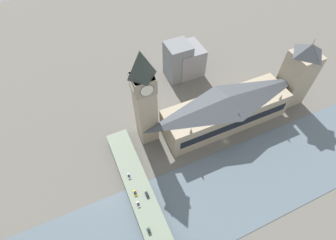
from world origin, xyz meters
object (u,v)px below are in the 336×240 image
clock_tower (144,98)px  car_southbound_tail (149,231)px  victoria_tower (297,74)px  car_northbound_lead (129,176)px  car_northbound_tail (138,204)px  road_bridge (152,223)px  car_northbound_mid (147,195)px  parliament_hall (226,110)px  car_southbound_lead (135,193)px

clock_tower → car_southbound_tail: size_ratio=19.33×
victoria_tower → car_northbound_lead: size_ratio=14.97×
car_northbound_lead → car_northbound_tail: car_northbound_lead is taller
road_bridge → car_northbound_lead: 34.77m
victoria_tower → car_northbound_tail: size_ratio=15.87×
car_northbound_mid → car_northbound_lead: bearing=20.2°
parliament_hall → car_southbound_tail: 103.65m
car_northbound_lead → car_southbound_tail: car_northbound_lead is taller
victoria_tower → car_northbound_tail: 157.07m
clock_tower → car_southbound_tail: (-68.74, 26.32, -37.10)m
car_southbound_lead → road_bridge: bearing=-171.5°
car_northbound_lead → car_southbound_tail: 38.67m
clock_tower → road_bridge: (-64.67, 22.53, -38.78)m
victoria_tower → car_northbound_mid: 149.17m
parliament_hall → car_southbound_tail: parliament_hall is taller
car_southbound_lead → car_southbound_tail: size_ratio=0.99×
victoria_tower → car_northbound_mid: size_ratio=13.31×
car_northbound_mid → car_southbound_tail: 22.53m
victoria_tower → car_southbound_tail: (-56.01, 150.51, -22.38)m
car_northbound_mid → car_northbound_tail: car_northbound_mid is taller
car_northbound_tail → car_southbound_lead: size_ratio=0.93×
parliament_hall → car_northbound_mid: size_ratio=21.95×
car_northbound_tail → car_southbound_tail: bearing=-179.4°
parliament_hall → car_northbound_mid: 87.28m
victoria_tower → car_southbound_tail: 162.15m
road_bridge → car_northbound_lead: (34.60, 3.00, 1.71)m
car_northbound_tail → clock_tower: bearing=-27.5°
parliament_hall → victoria_tower: size_ratio=1.65×
road_bridge → car_southbound_lead: car_southbound_lead is taller
parliament_hall → clock_tower: 67.95m
car_southbound_lead → car_southbound_tail: bearing=178.7°
car_northbound_tail → car_northbound_lead: bearing=-2.7°
car_northbound_lead → car_northbound_mid: size_ratio=0.89×
parliament_hall → clock_tower: clock_tower is taller
victoria_tower → road_bridge: (-51.94, 146.72, -24.06)m
victoria_tower → car_northbound_lead: 152.36m
car_southbound_lead → car_southbound_tail: (-25.64, 0.58, 0.02)m
parliament_hall → car_northbound_mid: (-34.60, 79.64, -8.89)m
car_northbound_tail → car_southbound_lead: 7.89m
car_northbound_tail → victoria_tower: bearing=-75.8°
car_northbound_mid → car_southbound_lead: car_northbound_mid is taller
road_bridge → car_northbound_tail: size_ratio=38.73×
parliament_hall → road_bridge: bearing=122.0°
parliament_hall → car_southbound_lead: parliament_hall is taller
road_bridge → car_southbound_lead: bearing=8.5°
car_northbound_lead → car_southbound_lead: (-13.02, 0.22, -0.06)m
car_northbound_lead → car_northbound_mid: (-17.31, -6.36, -0.04)m
parliament_hall → car_northbound_tail: size_ratio=26.18×
road_bridge → car_northbound_tail: 14.39m
clock_tower → car_southbound_lead: (-43.10, 25.75, -37.12)m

